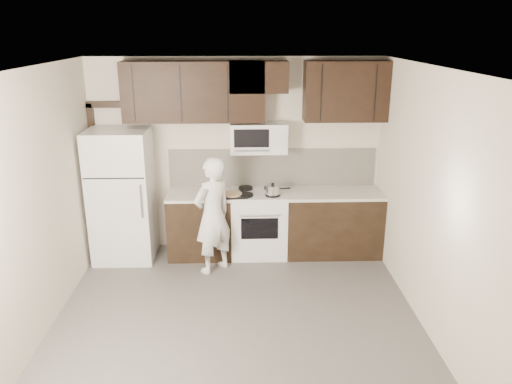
{
  "coord_description": "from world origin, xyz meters",
  "views": [
    {
      "loc": [
        0.06,
        -4.54,
        3.06
      ],
      "look_at": [
        0.23,
        0.9,
        1.26
      ],
      "focal_mm": 35.0,
      "sensor_mm": 36.0,
      "label": 1
    }
  ],
  "objects_px": {
    "stove": "(259,223)",
    "person": "(213,215)",
    "microwave": "(259,138)",
    "refrigerator": "(122,196)"
  },
  "relations": [
    {
      "from": "refrigerator",
      "to": "person",
      "type": "height_order",
      "value": "refrigerator"
    },
    {
      "from": "stove",
      "to": "person",
      "type": "relative_size",
      "value": 0.61
    },
    {
      "from": "stove",
      "to": "refrigerator",
      "type": "height_order",
      "value": "refrigerator"
    },
    {
      "from": "microwave",
      "to": "stove",
      "type": "bearing_deg",
      "value": -89.9
    },
    {
      "from": "microwave",
      "to": "refrigerator",
      "type": "height_order",
      "value": "microwave"
    },
    {
      "from": "stove",
      "to": "microwave",
      "type": "distance_m",
      "value": 1.2
    },
    {
      "from": "person",
      "to": "stove",
      "type": "bearing_deg",
      "value": 177.68
    },
    {
      "from": "refrigerator",
      "to": "stove",
      "type": "bearing_deg",
      "value": 1.51
    },
    {
      "from": "stove",
      "to": "person",
      "type": "xyz_separation_m",
      "value": [
        -0.61,
        -0.5,
        0.31
      ]
    },
    {
      "from": "refrigerator",
      "to": "person",
      "type": "relative_size",
      "value": 1.17
    }
  ]
}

